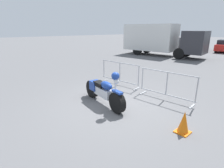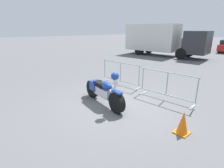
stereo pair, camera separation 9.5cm
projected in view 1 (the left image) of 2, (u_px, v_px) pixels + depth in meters
ground_plane at (116, 104)px, 6.14m from camera, size 120.00×120.00×0.00m
motorcycle at (103, 91)px, 6.03m from camera, size 2.29×0.48×1.29m
crowd_barrier_near at (120, 73)px, 8.15m from camera, size 2.19×0.64×1.07m
crowd_barrier_far at (167, 85)px, 6.39m from camera, size 2.19×0.64×1.07m
box_truck at (159, 39)px, 17.00m from camera, size 7.94×3.31×2.98m
parked_car_yellow at (156, 42)px, 26.55m from camera, size 2.32×4.30×1.38m
parked_car_black at (175, 43)px, 24.32m from camera, size 2.32×4.29×1.38m
parked_car_white at (199, 44)px, 22.31m from camera, size 2.35×4.36×1.40m
pedestrian at (200, 44)px, 19.60m from camera, size 0.47×0.47×1.69m
traffic_cone at (184, 122)px, 4.38m from camera, size 0.34×0.34×0.59m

